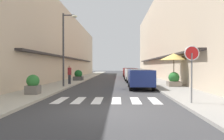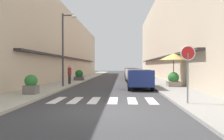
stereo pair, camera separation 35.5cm
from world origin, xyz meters
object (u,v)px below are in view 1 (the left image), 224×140
planter_corner (33,84)px  planter_midblock (174,80)px  parked_car_near (140,77)px  parked_car_distant (128,71)px  planter_far (78,76)px  parked_car_far (131,72)px  street_lamp (66,42)px  cafe_umbrella (174,57)px  pedestrian_walking_near (70,74)px  round_street_sign (192,59)px  parked_car_mid (134,74)px

planter_corner → planter_midblock: (9.39, 5.16, -0.04)m
parked_car_near → planter_midblock: size_ratio=3.81×
parked_car_distant → planter_far: (-6.27, -11.57, -0.27)m
planter_corner → planter_midblock: size_ratio=0.98×
parked_car_far → parked_car_distant: (0.00, 6.19, -0.00)m
street_lamp → parked_car_far: bearing=65.4°
cafe_umbrella → planter_far: 11.44m
parked_car_near → pedestrian_walking_near: 6.87m
parked_car_distant → cafe_umbrella: (2.93, -18.10, 1.59)m
parked_car_distant → parked_car_near: bearing=-90.0°
street_lamp → pedestrian_walking_near: street_lamp is taller
planter_corner → planter_midblock: bearing=28.8°
parked_car_distant → planter_corner: bearing=-105.5°
parked_car_far → planter_far: (-6.27, -5.38, -0.27)m
planter_far → parked_car_distant: bearing=61.5°
parked_car_distant → round_street_sign: round_street_sign is taller
cafe_umbrella → pedestrian_walking_near: (-9.07, 1.46, -1.48)m
round_street_sign → planter_corner: (-8.14, 2.81, -1.36)m
parked_car_far → parked_car_distant: 6.19m
parked_car_mid → parked_car_far: bearing=90.0°
parked_car_near → cafe_umbrella: bearing=29.0°
parked_car_distant → planter_corner: parked_car_distant is taller
round_street_sign → planter_corner: round_street_sign is taller
parked_car_near → street_lamp: (-5.89, 0.64, 2.72)m
planter_corner → planter_far: size_ratio=0.94×
parked_car_far → planter_midblock: 12.87m
parked_car_far → street_lamp: size_ratio=0.78×
parked_car_mid → planter_corner: parked_car_mid is taller
parked_car_far → planter_midblock: parked_car_far is taller
parked_car_near → planter_corner: (-6.61, -4.19, -0.25)m
parked_car_mid → street_lamp: street_lamp is taller
parked_car_mid → street_lamp: size_ratio=0.69×
cafe_umbrella → parked_car_far: bearing=103.8°
planter_far → planter_corner: bearing=-91.6°
parked_car_near → planter_corner: size_ratio=3.87×
round_street_sign → planter_far: round_street_sign is taller
parked_car_distant → planter_far: 13.16m
parked_car_far → pedestrian_walking_near: size_ratio=2.64×
street_lamp → planter_far: 8.09m
planter_far → pedestrian_walking_near: bearing=-88.5°
parked_car_distant → planter_corner: 24.81m
parked_car_far → pedestrian_walking_near: (-6.14, -10.46, 0.10)m
parked_car_near → planter_corner: parked_car_near is taller
street_lamp → planter_corner: size_ratio=5.18×
planter_midblock → parked_car_far: bearing=102.5°
parked_car_far → cafe_umbrella: cafe_umbrella is taller
parked_car_distant → planter_far: parked_car_distant is taller
planter_corner → parked_car_far: bearing=69.5°
parked_car_far → cafe_umbrella: (2.93, -11.92, 1.59)m
parked_car_far → round_street_sign: size_ratio=1.81×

